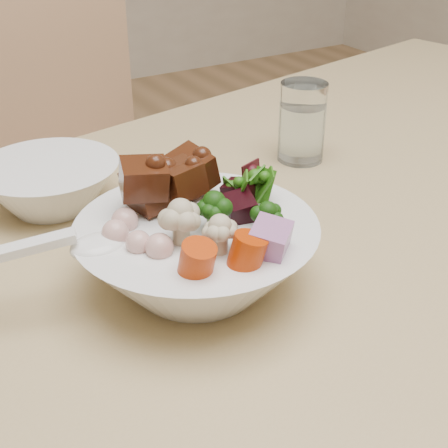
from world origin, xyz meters
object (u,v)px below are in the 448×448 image
object	(u,v)px
dining_table	(372,235)
chair_far	(97,177)
food_bowl	(198,249)
side_bowl	(50,186)
water_glass	(302,125)

from	to	relation	value
dining_table	chair_far	size ratio (longest dim) A/B	1.88
food_bowl	side_bowl	bearing A→B (deg)	107.51
side_bowl	chair_far	bearing A→B (deg)	65.55
chair_far	food_bowl	distance (m)	0.78
chair_far	food_bowl	world-z (taller)	chair_far
chair_far	water_glass	world-z (taller)	chair_far
side_bowl	water_glass	bearing A→B (deg)	-6.79
dining_table	water_glass	size ratio (longest dim) A/B	14.76
dining_table	chair_far	world-z (taller)	chair_far
water_glass	food_bowl	bearing A→B (deg)	-144.74
dining_table	chair_far	distance (m)	0.69
dining_table	side_bowl	xyz separation A→B (m)	(-0.38, 0.17, 0.10)
food_bowl	water_glass	distance (m)	0.34
chair_far	side_bowl	bearing A→B (deg)	-132.69
water_glass	side_bowl	xyz separation A→B (m)	(-0.35, 0.04, -0.02)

